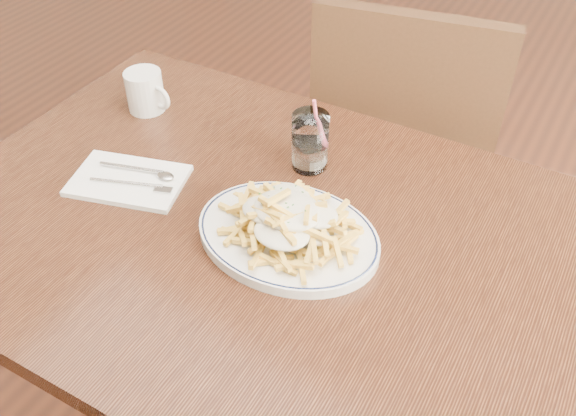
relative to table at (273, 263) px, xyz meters
The scene contains 8 objects.
table is the anchor object (origin of this frame).
chair_far 0.65m from the table, 89.13° to the left, with size 0.50×0.50×0.93m.
fries_plate 0.10m from the table, ahead, with size 0.36×0.33×0.02m.
loaded_fries 0.14m from the table, ahead, with size 0.25×0.22×0.06m.
napkin 0.31m from the table, behind, with size 0.20×0.13×0.01m, color white.
cutlery 0.31m from the table, behind, with size 0.17×0.11×0.01m.
water_glass 0.23m from the table, 99.11° to the left, with size 0.07×0.07×0.15m.
coffee_mug 0.48m from the table, 155.14° to the left, with size 0.11×0.08×0.09m.
Camera 1 is at (0.41, -0.67, 1.49)m, focal length 40.00 mm.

